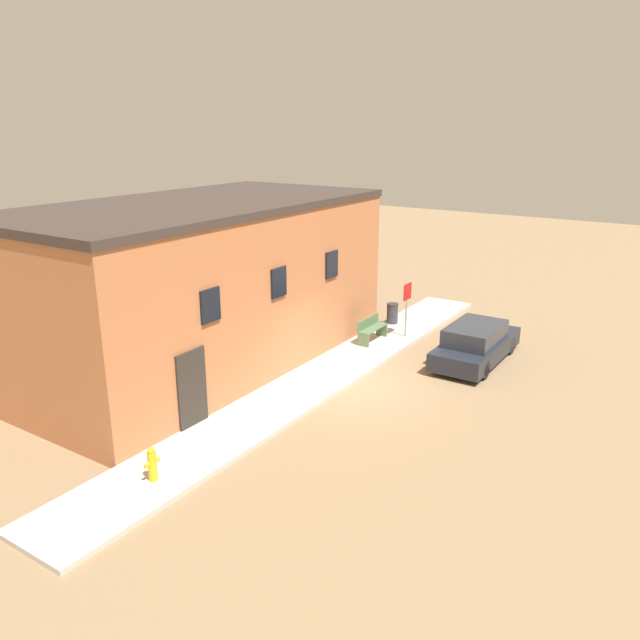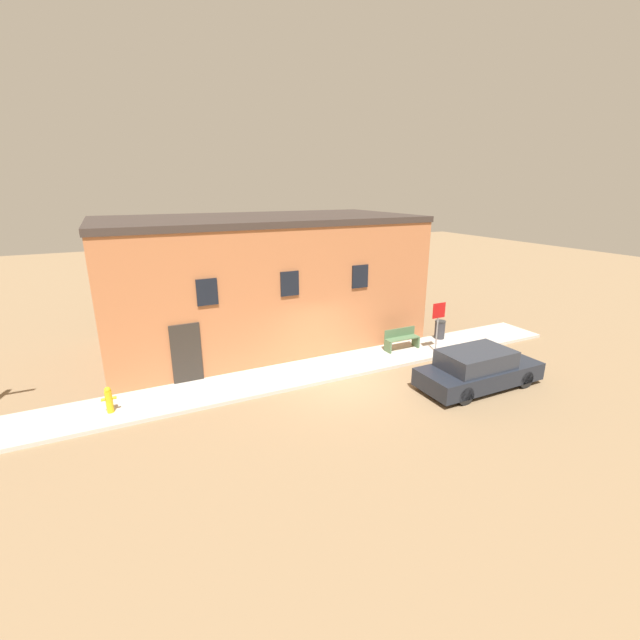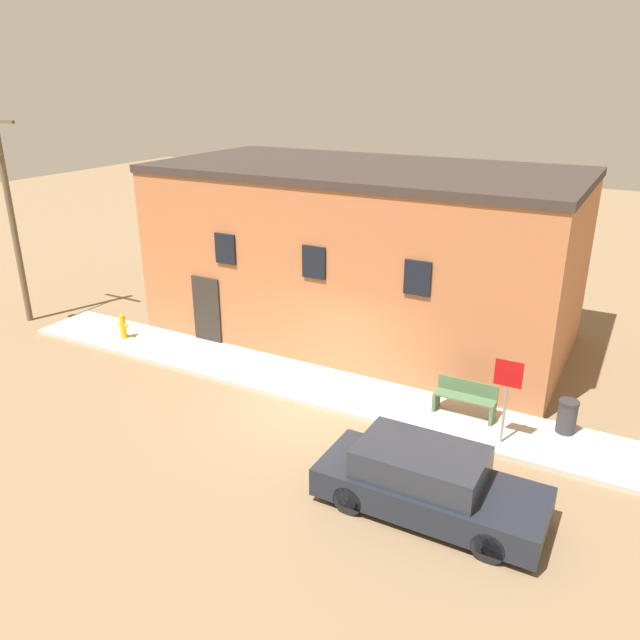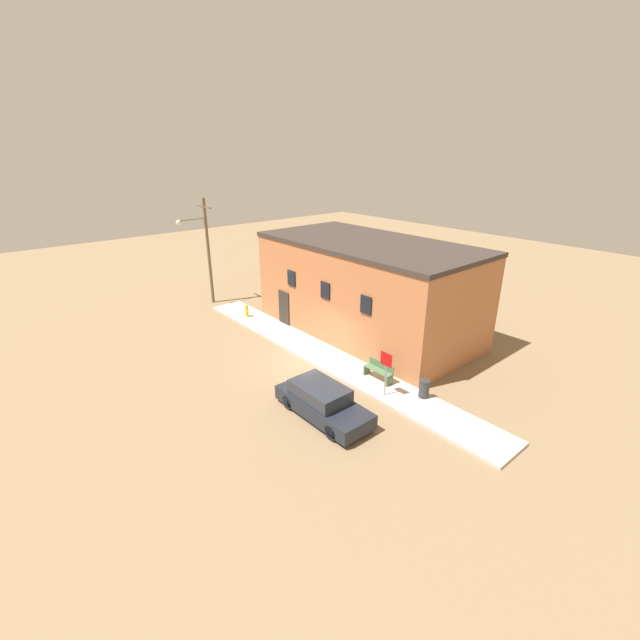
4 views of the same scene
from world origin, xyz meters
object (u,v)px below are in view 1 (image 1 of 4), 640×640
Objects in this scene: stop_sign at (407,300)px; bench at (372,329)px; parked_car at (476,344)px; trash_bin at (392,313)px; fire_hydrant at (152,464)px.

stop_sign is 1.70m from bench.
parked_car is (0.36, -3.80, 0.08)m from bench.
trash_bin is (2.32, 0.33, -0.03)m from bench.
fire_hydrant is at bearing -176.59° from trash_bin.
parked_car is at bearing -16.49° from fire_hydrant.
trash_bin is (13.25, 0.79, -0.00)m from fire_hydrant.
fire_hydrant is 11.78m from parked_car.
stop_sign is 2.52× the size of trash_bin.
fire_hydrant is at bearing 178.15° from stop_sign.
trash_bin is at bearing 3.41° from fire_hydrant.
stop_sign is 0.47× the size of parked_car.
fire_hydrant is at bearing 163.51° from parked_car.
bench is at bearing 95.44° from parked_car.
fire_hydrant reaches higher than trash_bin.
bench is 0.34× the size of parked_car.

